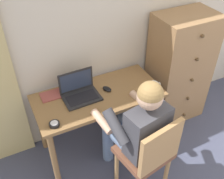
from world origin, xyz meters
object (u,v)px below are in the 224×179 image
(person_seated, at_px, (137,126))
(coffee_mug, at_px, (154,87))
(desk, at_px, (98,103))
(laptop, at_px, (80,92))
(desk_clock, at_px, (54,124))
(computer_mouse, at_px, (107,89))
(chair, at_px, (149,153))
(dresser, at_px, (179,69))
(notebook_pad, at_px, (52,95))

(person_seated, relative_size, coffee_mug, 10.10)
(desk, distance_m, laptop, 0.23)
(desk_clock, bearing_deg, computer_mouse, 21.31)
(chair, relative_size, person_seated, 0.74)
(chair, xyz_separation_m, person_seated, (-0.03, 0.18, 0.18))
(desk_clock, relative_size, coffee_mug, 0.75)
(laptop, height_order, desk_clock, laptop)
(computer_mouse, distance_m, desk_clock, 0.64)
(dresser, height_order, laptop, dresser)
(person_seated, bearing_deg, chair, -81.08)
(person_seated, distance_m, computer_mouse, 0.52)
(desk, distance_m, notebook_pad, 0.46)
(chair, relative_size, notebook_pad, 4.26)
(chair, relative_size, desk_clock, 9.93)
(person_seated, distance_m, laptop, 0.64)
(desk, height_order, computer_mouse, computer_mouse)
(notebook_pad, bearing_deg, coffee_mug, -21.52)
(chair, bearing_deg, notebook_pad, 123.62)
(desk, bearing_deg, coffee_mug, -19.24)
(dresser, relative_size, person_seated, 1.07)
(chair, xyz_separation_m, laptop, (-0.33, 0.74, 0.26))
(computer_mouse, height_order, desk_clock, computer_mouse)
(dresser, height_order, person_seated, dresser)
(person_seated, bearing_deg, computer_mouse, 93.66)
(laptop, bearing_deg, desk_clock, -141.00)
(chair, bearing_deg, dresser, 41.26)
(computer_mouse, height_order, notebook_pad, computer_mouse)
(laptop, height_order, coffee_mug, laptop)
(chair, distance_m, computer_mouse, 0.74)
(desk, relative_size, dresser, 0.95)
(chair, distance_m, desk_clock, 0.84)
(computer_mouse, bearing_deg, chair, -107.13)
(desk, relative_size, coffee_mug, 10.28)
(person_seated, distance_m, desk_clock, 0.70)
(desk, xyz_separation_m, chair, (0.17, -0.68, -0.10))
(laptop, bearing_deg, notebook_pad, 153.34)
(notebook_pad, xyz_separation_m, coffee_mug, (0.92, -0.36, 0.04))
(coffee_mug, bearing_deg, dresser, 26.67)
(desk, bearing_deg, notebook_pad, 155.80)
(laptop, relative_size, coffee_mug, 2.88)
(laptop, bearing_deg, desk, -20.33)
(desk, height_order, dresser, dresser)
(chair, xyz_separation_m, computer_mouse, (-0.06, 0.70, 0.22))
(dresser, height_order, computer_mouse, dresser)
(chair, distance_m, coffee_mug, 0.66)
(dresser, relative_size, coffee_mug, 10.78)
(dresser, height_order, coffee_mug, dresser)
(desk, height_order, coffee_mug, coffee_mug)
(computer_mouse, relative_size, notebook_pad, 0.48)
(computer_mouse, relative_size, desk_clock, 1.11)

